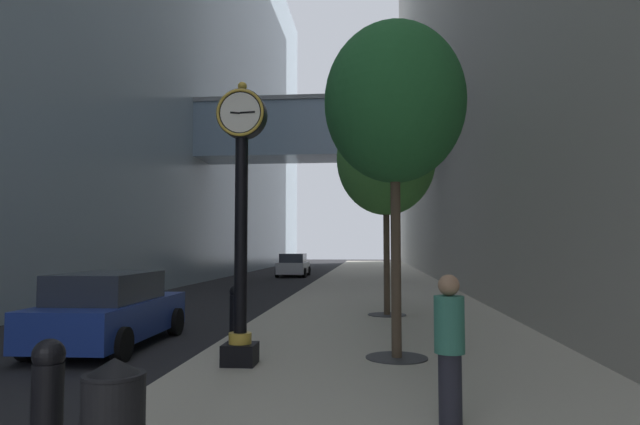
{
  "coord_description": "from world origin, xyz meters",
  "views": [
    {
      "loc": [
        3.19,
        -1.69,
        2.13
      ],
      "look_at": [
        1.05,
        20.91,
        3.51
      ],
      "focal_mm": 30.57,
      "sensor_mm": 36.0,
      "label": 1
    }
  ],
  "objects_px": {
    "street_clock": "(241,207)",
    "bollard_third": "(236,311)",
    "trash_bin": "(113,420)",
    "pedestrian_walking": "(450,345)",
    "street_tree_near": "(395,103)",
    "bollard_nearest": "(47,403)",
    "street_tree_mid_near": "(386,159)",
    "car_white_mid": "(294,265)",
    "car_blue_near": "(110,310)"
  },
  "relations": [
    {
      "from": "street_clock",
      "to": "car_blue_near",
      "type": "distance_m",
      "value": 4.4
    },
    {
      "from": "street_tree_mid_near",
      "to": "bollard_third",
      "type": "bearing_deg",
      "value": -125.81
    },
    {
      "from": "street_tree_near",
      "to": "pedestrian_walking",
      "type": "bearing_deg",
      "value": -83.07
    },
    {
      "from": "bollard_nearest",
      "to": "trash_bin",
      "type": "xyz_separation_m",
      "value": [
        0.69,
        -0.17,
        -0.07
      ]
    },
    {
      "from": "bollard_third",
      "to": "car_blue_near",
      "type": "xyz_separation_m",
      "value": [
        -2.67,
        -0.18,
        0.01
      ]
    },
    {
      "from": "bollard_third",
      "to": "street_tree_mid_near",
      "type": "distance_m",
      "value": 6.84
    },
    {
      "from": "trash_bin",
      "to": "street_clock",
      "type": "bearing_deg",
      "value": 90.6
    },
    {
      "from": "bollard_third",
      "to": "pedestrian_walking",
      "type": "height_order",
      "value": "pedestrian_walking"
    },
    {
      "from": "street_clock",
      "to": "bollard_nearest",
      "type": "height_order",
      "value": "street_clock"
    },
    {
      "from": "street_clock",
      "to": "car_blue_near",
      "type": "height_order",
      "value": "street_clock"
    },
    {
      "from": "bollard_nearest",
      "to": "car_white_mid",
      "type": "relative_size",
      "value": 0.27
    },
    {
      "from": "street_clock",
      "to": "street_tree_mid_near",
      "type": "height_order",
      "value": "street_tree_mid_near"
    },
    {
      "from": "bollard_third",
      "to": "trash_bin",
      "type": "height_order",
      "value": "bollard_third"
    },
    {
      "from": "pedestrian_walking",
      "to": "car_blue_near",
      "type": "bearing_deg",
      "value": 142.82
    },
    {
      "from": "street_tree_mid_near",
      "to": "car_white_mid",
      "type": "distance_m",
      "value": 22.83
    },
    {
      "from": "street_clock",
      "to": "street_tree_mid_near",
      "type": "distance_m",
      "value": 7.53
    },
    {
      "from": "car_blue_near",
      "to": "pedestrian_walking",
      "type": "bearing_deg",
      "value": -37.18
    },
    {
      "from": "trash_bin",
      "to": "car_blue_near",
      "type": "relative_size",
      "value": 0.24
    },
    {
      "from": "street_tree_near",
      "to": "street_clock",
      "type": "bearing_deg",
      "value": -163.48
    },
    {
      "from": "street_tree_mid_near",
      "to": "car_white_mid",
      "type": "height_order",
      "value": "street_tree_mid_near"
    },
    {
      "from": "car_white_mid",
      "to": "bollard_nearest",
      "type": "bearing_deg",
      "value": -85.56
    },
    {
      "from": "pedestrian_walking",
      "to": "car_blue_near",
      "type": "height_order",
      "value": "pedestrian_walking"
    },
    {
      "from": "bollard_nearest",
      "to": "car_blue_near",
      "type": "height_order",
      "value": "car_blue_near"
    },
    {
      "from": "pedestrian_walking",
      "to": "car_white_mid",
      "type": "distance_m",
      "value": 31.93
    },
    {
      "from": "bollard_third",
      "to": "street_tree_mid_near",
      "type": "relative_size",
      "value": 0.19
    },
    {
      "from": "bollard_nearest",
      "to": "pedestrian_walking",
      "type": "distance_m",
      "value": 4.08
    },
    {
      "from": "bollard_nearest",
      "to": "bollard_third",
      "type": "xyz_separation_m",
      "value": [
        0.0,
        6.69,
        0.0
      ]
    },
    {
      "from": "trash_bin",
      "to": "pedestrian_walking",
      "type": "bearing_deg",
      "value": 31.28
    },
    {
      "from": "bollard_nearest",
      "to": "bollard_third",
      "type": "distance_m",
      "value": 6.69
    },
    {
      "from": "bollard_third",
      "to": "car_white_mid",
      "type": "xyz_separation_m",
      "value": [
        -2.56,
        26.28,
        0.02
      ]
    },
    {
      "from": "pedestrian_walking",
      "to": "street_tree_mid_near",
      "type": "bearing_deg",
      "value": 92.59
    },
    {
      "from": "street_clock",
      "to": "car_blue_near",
      "type": "bearing_deg",
      "value": 148.01
    },
    {
      "from": "street_clock",
      "to": "trash_bin",
      "type": "distance_m",
      "value": 5.08
    },
    {
      "from": "street_clock",
      "to": "trash_bin",
      "type": "relative_size",
      "value": 4.59
    },
    {
      "from": "street_clock",
      "to": "pedestrian_walking",
      "type": "xyz_separation_m",
      "value": [
        3.08,
        -2.78,
        -1.77
      ]
    },
    {
      "from": "street_clock",
      "to": "trash_bin",
      "type": "xyz_separation_m",
      "value": [
        0.05,
        -4.62,
        -2.11
      ]
    },
    {
      "from": "car_white_mid",
      "to": "street_tree_near",
      "type": "bearing_deg",
      "value": -78.11
    },
    {
      "from": "street_clock",
      "to": "bollard_third",
      "type": "height_order",
      "value": "street_clock"
    },
    {
      "from": "pedestrian_walking",
      "to": "bollard_third",
      "type": "bearing_deg",
      "value": 126.5
    },
    {
      "from": "bollard_nearest",
      "to": "car_blue_near",
      "type": "distance_m",
      "value": 7.04
    },
    {
      "from": "street_clock",
      "to": "bollard_third",
      "type": "bearing_deg",
      "value": 105.9
    },
    {
      "from": "street_tree_mid_near",
      "to": "pedestrian_walking",
      "type": "height_order",
      "value": "street_tree_mid_near"
    },
    {
      "from": "trash_bin",
      "to": "pedestrian_walking",
      "type": "distance_m",
      "value": 3.56
    },
    {
      "from": "bollard_third",
      "to": "pedestrian_walking",
      "type": "bearing_deg",
      "value": -53.5
    },
    {
      "from": "street_clock",
      "to": "bollard_nearest",
      "type": "relative_size",
      "value": 4.12
    },
    {
      "from": "street_clock",
      "to": "bollard_nearest",
      "type": "distance_m",
      "value": 4.93
    },
    {
      "from": "bollard_third",
      "to": "car_blue_near",
      "type": "bearing_deg",
      "value": -176.16
    },
    {
      "from": "bollard_nearest",
      "to": "car_blue_near",
      "type": "relative_size",
      "value": 0.26
    },
    {
      "from": "car_blue_near",
      "to": "bollard_nearest",
      "type": "bearing_deg",
      "value": -67.71
    },
    {
      "from": "trash_bin",
      "to": "car_white_mid",
      "type": "distance_m",
      "value": 33.3
    }
  ]
}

